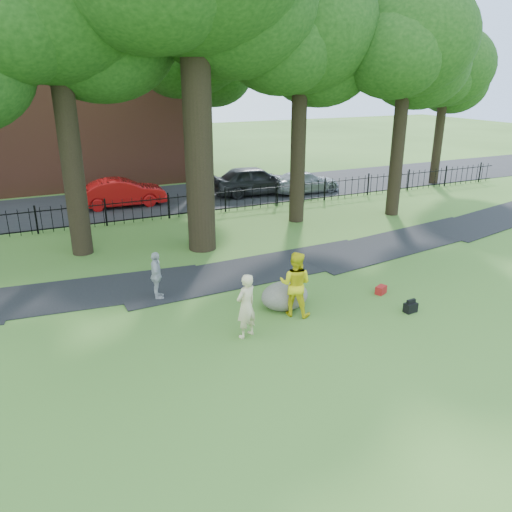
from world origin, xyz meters
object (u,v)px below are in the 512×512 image
woman (246,306)px  man (295,284)px  boulder (285,294)px  red_sedan (122,193)px

woman → man: 1.92m
woman → boulder: (1.79, 1.15, -0.47)m
man → boulder: 0.78m
woman → red_sedan: (-0.26, 15.79, -0.15)m
woman → man: (1.83, 0.60, 0.07)m
woman → boulder: 2.18m
boulder → red_sedan: size_ratio=0.33×
woman → man: size_ratio=0.93×
man → boulder: man is taller
boulder → man: bearing=-85.8°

